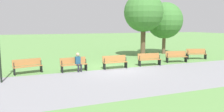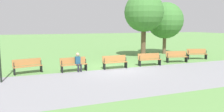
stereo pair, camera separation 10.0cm
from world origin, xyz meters
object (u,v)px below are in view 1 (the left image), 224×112
tree_0 (144,12)px  tree_1 (165,21)px  person_seated (78,62)px  bench_5 (28,66)px  bench_3 (115,62)px  bench_1 (176,56)px  bench_2 (149,59)px  bench_4 (74,64)px  bench_0 (196,54)px

tree_0 → tree_1: (-3.32, -1.49, -0.68)m
person_seated → bench_5: bearing=-16.5°
bench_5 → bench_3: bearing=161.7°
bench_1 → bench_2: same height
bench_4 → tree_0: tree_0 is taller
bench_0 → bench_1: 2.80m
bench_4 → tree_1: tree_1 is taller
bench_3 → bench_0: bearing=-170.9°
bench_0 → tree_0: (3.81, -2.68, 3.60)m
bench_3 → bench_5: same height
bench_0 → bench_2: 5.60m
bench_1 → bench_5: size_ratio=1.00×
bench_0 → person_seated: bearing=25.1°
bench_4 → person_seated: (-0.27, 0.11, 0.16)m
bench_3 → bench_5: bearing=-6.1°
bench_2 → bench_4: 5.60m
bench_0 → tree_0: size_ratio=0.30×
tree_1 → person_seated: bearing=27.9°
bench_1 → tree_1: bearing=-102.1°
bench_3 → bench_4: bearing=-3.0°
bench_1 → tree_1: tree_1 is taller
bench_2 → person_seated: person_seated is taller
bench_4 → tree_1: size_ratio=0.33×
bench_1 → tree_0: size_ratio=0.30×
bench_4 → bench_0: bearing=180.0°
bench_3 → person_seated: 2.53m
bench_0 → bench_1: bearing=33.5°
person_seated → tree_1: size_ratio=0.23×
person_seated → bench_1: bearing=177.8°
bench_4 → bench_5: size_ratio=0.99×
bench_5 → person_seated: bearing=157.4°
tree_0 → bench_4: bearing=28.0°
bench_1 → bench_3: same height
bench_2 → bench_5: 8.38m
bench_0 → bench_5: (13.83, 0.73, 0.00)m
bench_2 → bench_3: bearing=9.1°
bench_3 → tree_1: 9.96m
tree_0 → bench_0: bearing=144.9°
bench_5 → bench_4: bearing=158.7°
bench_5 → tree_0: bearing=-173.4°
bench_0 → bench_5: same height
bench_2 → tree_0: (-1.66, -3.86, 3.60)m
bench_4 → tree_1: (-10.57, -5.34, 2.92)m
bench_2 → tree_1: size_ratio=0.33×
bench_1 → bench_0: bearing=-152.6°
bench_0 → bench_2: bearing=30.5°
bench_2 → person_seated: bearing=7.3°
tree_1 → bench_5: bearing=20.2°
bench_3 → tree_0: 6.99m
bench_0 → tree_1: bearing=-64.9°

